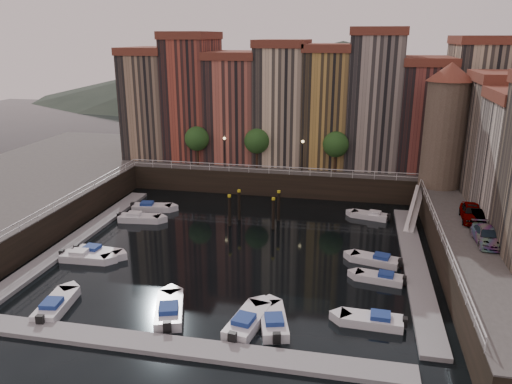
% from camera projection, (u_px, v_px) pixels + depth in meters
% --- Properties ---
extents(ground, '(200.00, 200.00, 0.00)m').
position_uv_depth(ground, '(240.00, 246.00, 48.26)').
color(ground, black).
rests_on(ground, ground).
extents(quay_far, '(80.00, 20.00, 3.00)m').
position_uv_depth(quay_far, '(281.00, 166.00, 72.10)').
color(quay_far, black).
rests_on(quay_far, ground).
extents(dock_left, '(2.00, 28.00, 0.35)m').
position_uv_depth(dock_left, '(81.00, 236.00, 50.37)').
color(dock_left, gray).
rests_on(dock_left, ground).
extents(dock_right, '(2.00, 28.00, 0.35)m').
position_uv_depth(dock_right, '(415.00, 264.00, 44.17)').
color(dock_right, gray).
rests_on(dock_right, ground).
extents(dock_near, '(30.00, 2.00, 0.35)m').
position_uv_depth(dock_near, '(179.00, 347.00, 32.32)').
color(dock_near, gray).
rests_on(dock_near, ground).
extents(mountains, '(145.00, 100.00, 18.00)m').
position_uv_depth(mountains, '(330.00, 76.00, 148.35)').
color(mountains, '#2D382D').
rests_on(mountains, ground).
extents(far_terrace, '(48.70, 10.30, 17.50)m').
position_uv_depth(far_terrace, '(304.00, 103.00, 66.30)').
color(far_terrace, '#94795E').
rests_on(far_terrace, quay_far).
extents(corner_tower, '(5.20, 5.20, 13.80)m').
position_uv_depth(corner_tower, '(445.00, 124.00, 54.92)').
color(corner_tower, '#6B5B4C').
rests_on(corner_tower, quay_right).
extents(promenade_trees, '(21.20, 3.20, 5.20)m').
position_uv_depth(promenade_trees, '(262.00, 141.00, 63.55)').
color(promenade_trees, black).
rests_on(promenade_trees, quay_far).
extents(street_lamps, '(10.36, 0.36, 4.18)m').
position_uv_depth(street_lamps, '(263.00, 149.00, 62.75)').
color(street_lamps, black).
rests_on(street_lamps, quay_far).
extents(railings, '(36.08, 34.04, 0.52)m').
position_uv_depth(railings, '(250.00, 194.00, 51.68)').
color(railings, white).
rests_on(railings, ground).
extents(gangway, '(2.78, 8.32, 3.73)m').
position_uv_depth(gangway, '(415.00, 206.00, 53.75)').
color(gangway, white).
rests_on(gangway, ground).
extents(mooring_pilings, '(5.23, 2.90, 3.78)m').
position_uv_depth(mooring_pilings, '(255.00, 209.00, 53.54)').
color(mooring_pilings, black).
rests_on(mooring_pilings, ground).
extents(boat_left_1, '(4.72, 1.89, 1.08)m').
position_uv_depth(boat_left_1, '(85.00, 257.00, 45.05)').
color(boat_left_1, silver).
rests_on(boat_left_1, ground).
extents(boat_left_2, '(4.68, 1.97, 1.06)m').
position_uv_depth(boat_left_2, '(97.00, 253.00, 45.99)').
color(boat_left_2, silver).
rests_on(boat_left_2, ground).
extents(boat_left_3, '(4.84, 2.20, 1.09)m').
position_uv_depth(boat_left_3, '(139.00, 218.00, 54.65)').
color(boat_left_3, silver).
rests_on(boat_left_3, ground).
extents(boat_left_4, '(4.83, 2.39, 1.08)m').
position_uv_depth(boat_left_4, '(151.00, 207.00, 58.08)').
color(boat_left_4, silver).
rests_on(boat_left_4, ground).
extents(boat_right_0, '(4.62, 1.85, 1.05)m').
position_uv_depth(boat_right_0, '(373.00, 320.00, 35.04)').
color(boat_right_0, silver).
rests_on(boat_right_0, ground).
extents(boat_right_1, '(4.18, 2.09, 0.94)m').
position_uv_depth(boat_right_1, '(381.00, 278.00, 41.28)').
color(boat_right_1, silver).
rests_on(boat_right_1, ground).
extents(boat_right_2, '(4.58, 2.61, 1.02)m').
position_uv_depth(boat_right_2, '(376.00, 260.00, 44.52)').
color(boat_right_2, silver).
rests_on(boat_right_2, ground).
extents(boat_right_4, '(4.32, 2.45, 0.97)m').
position_uv_depth(boat_right_4, '(371.00, 216.00, 55.53)').
color(boat_right_4, silver).
rests_on(boat_right_4, ground).
extents(boat_near_0, '(2.39, 5.04, 1.13)m').
position_uv_depth(boat_near_0, '(55.00, 306.00, 36.92)').
color(boat_near_0, silver).
rests_on(boat_near_0, ground).
extents(boat_near_1, '(3.35, 5.37, 1.21)m').
position_uv_depth(boat_near_1, '(169.00, 311.00, 36.19)').
color(boat_near_1, silver).
rests_on(boat_near_1, ground).
extents(boat_near_2, '(2.71, 5.23, 1.17)m').
position_uv_depth(boat_near_2, '(247.00, 322.00, 34.80)').
color(boat_near_2, silver).
rests_on(boat_near_2, ground).
extents(boat_near_3, '(2.92, 5.02, 1.12)m').
position_uv_depth(boat_near_3, '(273.00, 321.00, 34.87)').
color(boat_near_3, silver).
rests_on(boat_near_3, ground).
extents(car_a, '(2.16, 4.70, 1.56)m').
position_uv_depth(car_a, '(472.00, 214.00, 46.01)').
color(car_a, gray).
rests_on(car_a, quay_right).
extents(car_b, '(2.08, 4.39, 1.39)m').
position_uv_depth(car_b, '(482.00, 220.00, 44.62)').
color(car_b, gray).
rests_on(car_b, quay_right).
extents(car_c, '(2.04, 4.66, 1.33)m').
position_uv_depth(car_c, '(487.00, 237.00, 41.03)').
color(car_c, gray).
rests_on(car_c, quay_right).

